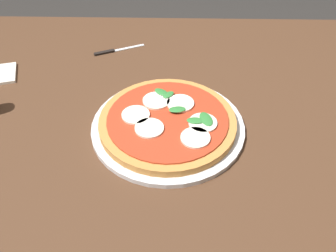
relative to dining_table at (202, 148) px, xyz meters
name	(u,v)px	position (x,y,z in m)	size (l,w,h in m)	color
dining_table	(202,148)	(0.00, 0.00, 0.00)	(1.59, 1.01, 0.76)	#4C301E
serving_tray	(168,127)	(0.09, 0.03, 0.09)	(0.35, 0.35, 0.01)	silver
pizza	(168,122)	(0.09, 0.03, 0.11)	(0.31, 0.31, 0.03)	#C6843F
knife	(113,51)	(0.25, -0.30, 0.09)	(0.14, 0.07, 0.01)	black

